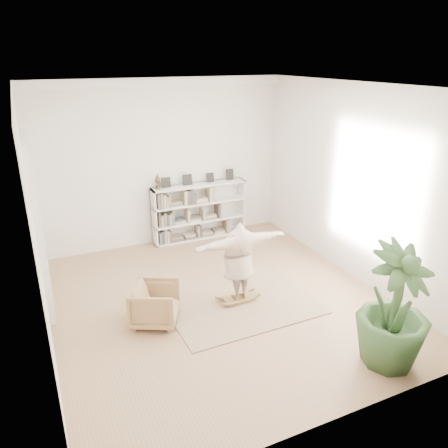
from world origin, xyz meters
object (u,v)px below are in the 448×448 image
object	(u,v)px
bookshelf	(199,212)
rocker_board	(238,298)
armchair	(155,304)
houseplant	(395,307)
person	(239,259)

from	to	relation	value
bookshelf	rocker_board	xyz separation A→B (m)	(-0.46, -2.97, -0.57)
armchair	rocker_board	world-z (taller)	armchair
bookshelf	armchair	distance (m)	3.56
armchair	houseplant	size ratio (longest dim) A/B	0.41
armchair	houseplant	bearing A→B (deg)	-104.14
person	bookshelf	bearing A→B (deg)	-99.44
armchair	rocker_board	size ratio (longest dim) A/B	1.40
armchair	person	bearing A→B (deg)	-63.36
person	houseplant	world-z (taller)	houseplant
bookshelf	houseplant	distance (m)	5.32
rocker_board	person	size ratio (longest dim) A/B	0.30
bookshelf	houseplant	bearing A→B (deg)	-82.13
armchair	person	world-z (taller)	person
bookshelf	houseplant	world-z (taller)	houseplant
bookshelf	houseplant	xyz separation A→B (m)	(0.73, -5.27, 0.24)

